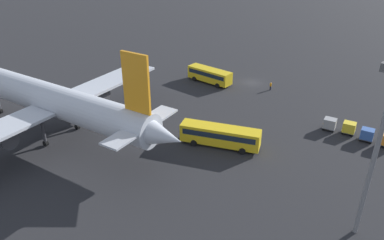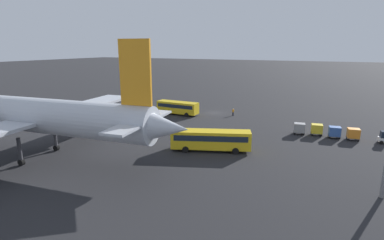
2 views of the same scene
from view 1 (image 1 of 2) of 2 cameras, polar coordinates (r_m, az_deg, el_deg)
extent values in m
plane|color=#232326|center=(82.70, 9.08, 5.64)|extent=(600.00, 600.00, 0.00)
cylinder|color=#B2B7C1|center=(62.60, -21.21, 3.13)|extent=(41.31, 9.17, 4.91)
cone|color=#B2B7C1|center=(48.08, -4.79, -2.33)|extent=(6.81, 5.06, 4.42)
cube|color=#B2B7C1|center=(68.45, -12.33, 5.86)|extent=(7.28, 19.33, 0.44)
cube|color=orange|center=(47.35, -8.53, 5.54)|extent=(4.12, 0.79, 7.85)
cube|color=#B2B7C1|center=(49.57, -7.70, -0.88)|extent=(4.19, 12.99, 0.28)
cylinder|color=#38383D|center=(58.59, -27.19, -2.19)|extent=(5.18, 3.20, 2.70)
cylinder|color=#38383D|center=(68.06, -14.59, 4.04)|extent=(5.18, 3.20, 2.70)
cylinder|color=black|center=(76.20, -27.15, 1.25)|extent=(0.95, 0.59, 0.90)
cylinder|color=#38383D|center=(61.29, -21.63, -2.10)|extent=(0.50, 0.50, 3.93)
cylinder|color=black|center=(62.00, -21.40, -3.32)|extent=(0.95, 0.59, 0.90)
cylinder|color=#38383D|center=(64.64, -17.26, 0.21)|extent=(0.50, 0.50, 3.93)
cylinder|color=black|center=(65.31, -17.08, -0.97)|extent=(0.95, 0.59, 0.90)
cube|color=gold|center=(81.26, 2.71, 6.89)|extent=(10.18, 3.02, 2.62)
cube|color=#192333|center=(81.10, 2.72, 7.19)|extent=(9.37, 3.04, 0.84)
cylinder|color=black|center=(82.46, 0.35, 6.30)|extent=(1.01, 0.33, 1.00)
cylinder|color=black|center=(84.55, 1.59, 6.83)|extent=(1.01, 0.33, 1.00)
cylinder|color=black|center=(78.91, 3.88, 5.24)|extent=(1.01, 0.33, 1.00)
cylinder|color=black|center=(81.09, 5.08, 5.81)|extent=(1.01, 0.33, 1.00)
cube|color=gold|center=(57.28, 4.30, -2.33)|extent=(12.38, 6.68, 2.76)
cube|color=#192333|center=(57.04, 4.32, -1.91)|extent=(11.48, 6.38, 0.88)
cylinder|color=black|center=(57.67, 0.26, -3.55)|extent=(1.04, 0.63, 1.00)
cylinder|color=black|center=(59.95, 1.07, -2.26)|extent=(1.04, 0.63, 1.00)
cylinder|color=black|center=(56.16, 7.66, -4.75)|extent=(1.04, 0.63, 1.00)
cylinder|color=black|center=(58.50, 8.19, -3.37)|extent=(1.04, 0.63, 1.00)
cylinder|color=#1E1E2D|center=(79.41, 11.86, 4.79)|extent=(0.32, 0.32, 0.85)
cylinder|color=orange|center=(79.14, 11.91, 5.29)|extent=(0.38, 0.38, 0.65)
sphere|color=tan|center=(78.97, 11.94, 5.59)|extent=(0.24, 0.24, 0.24)
cylinder|color=black|center=(64.39, 26.73, -3.57)|extent=(0.37, 0.17, 0.36)
cylinder|color=black|center=(65.52, 26.84, -3.07)|extent=(0.37, 0.17, 0.36)
cube|color=#38383D|center=(65.17, 25.00, -2.57)|extent=(2.21, 1.94, 0.10)
cube|color=#33569E|center=(64.79, 25.15, -1.92)|extent=(2.11, 1.85, 1.60)
cylinder|color=black|center=(64.74, 24.23, -2.84)|extent=(0.37, 0.17, 0.36)
cylinder|color=black|center=(65.87, 24.39, -2.35)|extent=(0.37, 0.17, 0.36)
cylinder|color=black|center=(64.69, 25.54, -3.15)|extent=(0.37, 0.17, 0.36)
cylinder|color=black|center=(65.83, 25.68, -2.65)|extent=(0.37, 0.17, 0.36)
cube|color=#38383D|center=(66.11, 22.70, -1.65)|extent=(2.21, 1.94, 0.10)
cube|color=gold|center=(65.74, 22.83, -1.00)|extent=(2.11, 1.85, 1.60)
cylinder|color=black|center=(65.71, 21.92, -1.91)|extent=(0.37, 0.17, 0.36)
cylinder|color=black|center=(66.85, 22.12, -1.44)|extent=(0.37, 0.17, 0.36)
cylinder|color=black|center=(65.60, 23.21, -2.22)|extent=(0.37, 0.17, 0.36)
cylinder|color=black|center=(66.74, 23.39, -1.75)|extent=(0.37, 0.17, 0.36)
cube|color=#38383D|center=(66.25, 20.15, -1.11)|extent=(2.21, 1.94, 0.10)
cube|color=gray|center=(65.87, 20.27, -0.46)|extent=(2.11, 1.85, 1.60)
cylinder|color=black|center=(65.88, 19.37, -1.36)|extent=(0.37, 0.17, 0.36)
cylinder|color=black|center=(67.01, 19.61, -0.90)|extent=(0.37, 0.17, 0.36)
cylinder|color=black|center=(65.70, 20.64, -1.67)|extent=(0.37, 0.17, 0.36)
cylinder|color=black|center=(66.84, 20.86, -1.20)|extent=(0.37, 0.17, 0.36)
cylinder|color=slate|center=(41.62, 25.89, -5.76)|extent=(0.50, 0.50, 18.56)
camera|label=2|loc=(18.05, -32.95, -31.60)|focal=28.00mm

